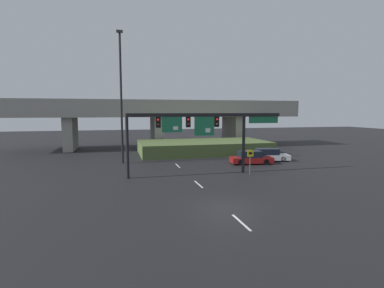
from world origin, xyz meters
TOP-DOWN VIEW (x-y plane):
  - ground_plane at (0.00, 0.00)m, footprint 160.00×160.00m
  - lane_markings at (0.00, 14.38)m, footprint 0.14×36.48m
  - signal_gantry at (1.12, 9.43)m, footprint 14.59×0.44m
  - speed_limit_sign at (5.56, 8.23)m, footprint 0.60×0.11m
  - highway_light_pole_near at (-5.70, 17.51)m, footprint 0.70×0.36m
  - overpass_bridge at (0.00, 31.56)m, footprint 46.26×8.32m
  - grass_embankment at (5.42, 23.16)m, footprint 17.63×9.01m
  - parked_sedan_near_right at (8.13, 13.54)m, footprint 4.80×2.49m
  - parked_sedan_mid_right at (10.97, 14.83)m, footprint 4.93×2.64m

SIDE VIEW (x-z plane):
  - ground_plane at x=0.00m, z-range 0.00..0.00m
  - lane_markings at x=0.00m, z-range 0.00..0.01m
  - parked_sedan_near_right at x=8.13m, z-range -0.06..1.40m
  - parked_sedan_mid_right at x=10.97m, z-range -0.06..1.42m
  - grass_embankment at x=5.42m, z-range 0.00..1.68m
  - speed_limit_sign at x=5.56m, z-range 0.36..2.71m
  - signal_gantry at x=1.12m, z-range 1.74..7.40m
  - overpass_bridge at x=0.00m, z-range 1.48..9.03m
  - highway_light_pole_near at x=-5.70m, z-range 0.38..14.91m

